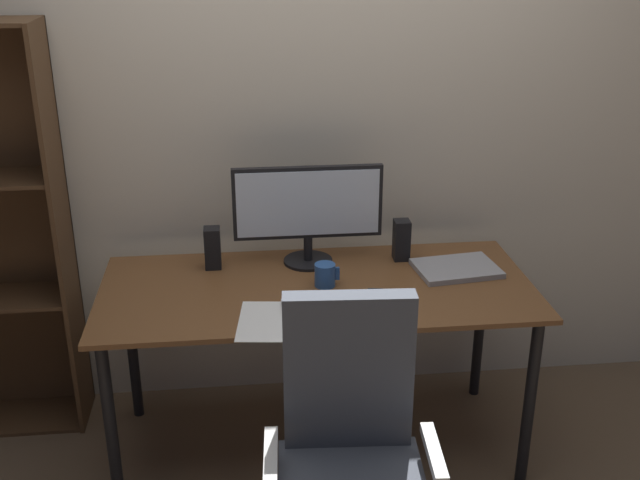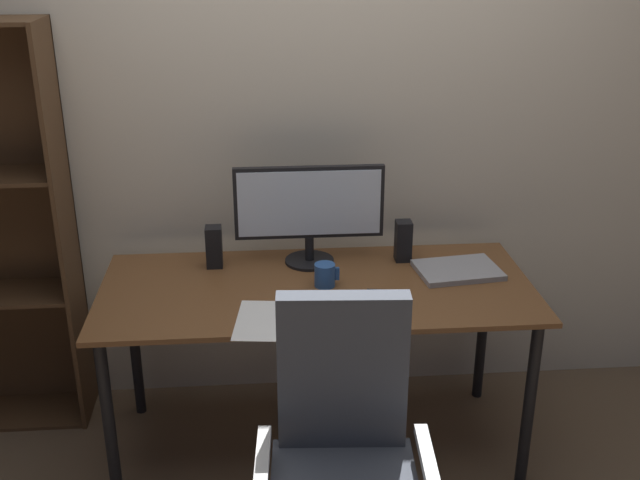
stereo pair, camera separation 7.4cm
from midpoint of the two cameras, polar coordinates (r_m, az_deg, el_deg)
The scene contains 12 objects.
ground_plane at distance 3.31m, azimuth -0.87°, elevation -15.06°, with size 12.00×12.00×0.00m, color brown.
back_wall at distance 3.25m, azimuth -1.92°, elevation 9.65°, with size 6.40×0.10×2.60m, color beige.
desk at distance 2.96m, azimuth -0.94°, elevation -4.83°, with size 1.66×0.74×0.74m.
monitor at distance 3.04m, azimuth -1.62°, elevation 2.41°, with size 0.60×0.20×0.41m.
keyboard at distance 2.76m, azimuth -0.68°, elevation -4.90°, with size 0.29×0.11×0.02m, color #B7BABC.
mouse at distance 2.80m, azimuth 3.38°, elevation -4.34°, with size 0.06×0.10×0.03m, color black.
coffee_mug at distance 2.91m, azimuth -0.35°, elevation -2.62°, with size 0.10×0.08×0.09m.
laptop at distance 3.09m, azimuth 9.47°, elevation -2.12°, with size 0.32×0.23×0.02m, color #99999E.
speaker_left at distance 3.08m, azimuth -8.71°, elevation -0.59°, with size 0.06×0.07×0.17m, color black.
speaker_right at distance 3.14m, azimuth 5.43°, elevation -0.00°, with size 0.06×0.07×0.17m, color black.
paper_sheet at distance 2.68m, azimuth -4.65°, elevation -6.05°, with size 0.21×0.30×0.00m, color white.
office_chair at distance 2.44m, azimuth 1.38°, elevation -17.22°, with size 0.54×0.54×1.01m.
Camera 1 is at (-0.28, -2.62, 2.01)m, focal length 42.84 mm.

